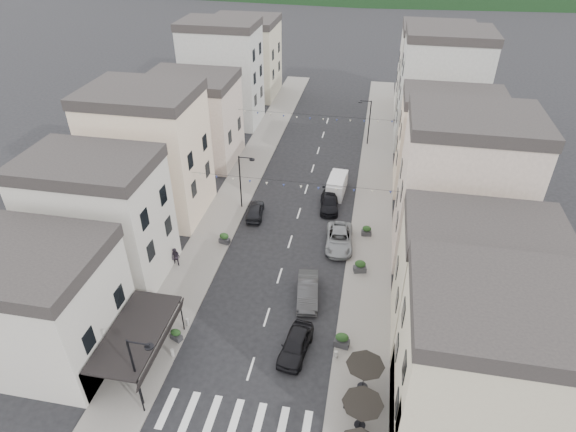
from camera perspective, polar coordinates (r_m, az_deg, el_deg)
name	(u,v)px	position (r m, az deg, el deg)	size (l,w,h in m)	color
sidewalk_left	(244,178)	(56.17, -5.26, 4.47)	(4.00, 76.00, 0.12)	slate
sidewalk_right	(374,191)	(54.38, 10.19, 2.98)	(4.00, 76.00, 0.12)	slate
boutique_building	(24,307)	(37.88, -28.81, -9.48)	(12.00, 8.00, 8.00)	beige
bistro_building	(491,378)	(30.39, 22.89, -17.31)	(10.00, 8.00, 10.00)	#BDB196
boutique_awning	(139,334)	(34.36, -17.21, -13.16)	(3.77, 7.50, 3.28)	black
buildings_row_left	(198,107)	(60.68, -10.65, 12.63)	(10.20, 54.16, 14.00)	beige
buildings_row_right	(446,126)	(56.29, 18.23, 10.04)	(10.20, 54.16, 14.50)	#BDB196
cafe_terrace	(362,406)	(30.72, 8.81, -21.37)	(2.50, 8.10, 2.53)	black
streetlamp_left_near	(138,367)	(31.68, -17.36, -16.73)	(1.70, 0.56, 6.00)	black
streetlamp_left_far	(243,177)	(48.96, -5.40, 4.64)	(1.70, 0.56, 6.00)	black
streetlamp_right_far	(368,118)	(63.59, 9.41, 11.40)	(1.70, 0.56, 6.00)	black
bollards	(249,371)	(34.50, -4.69, -17.79)	(11.66, 10.26, 0.60)	gray
bunting_near	(292,185)	(43.42, 0.50, 3.70)	(19.00, 0.28, 0.62)	black
bunting_far	(317,118)	(57.67, 3.40, 11.53)	(19.00, 0.28, 0.62)	black
parked_car_a	(296,345)	(35.41, 0.91, -14.99)	(1.78, 4.43, 1.51)	black
parked_car_b	(308,291)	(39.32, 2.35, -8.87)	(1.64, 4.71, 1.55)	#323235
parked_car_c	(339,239)	(45.07, 6.08, -2.73)	(2.45, 5.31, 1.47)	gray
parked_car_d	(329,202)	(50.44, 4.92, 1.61)	(1.87, 4.60, 1.34)	black
parked_car_e	(255,211)	(49.05, -3.94, 0.65)	(1.60, 3.99, 1.36)	black
delivery_van	(337,185)	(52.92, 5.82, 3.68)	(2.04, 4.52, 2.11)	silver
pedestrian_a	(155,316)	(38.29, -15.49, -11.31)	(0.67, 0.44, 1.82)	black
pedestrian_b	(176,257)	(43.37, -13.17, -4.77)	(0.86, 0.67, 1.78)	black
planter_la	(176,335)	(37.16, -13.14, -13.53)	(1.01, 0.81, 1.00)	#2E2E30
planter_lb	(224,238)	(45.44, -7.56, -2.63)	(1.08, 0.72, 1.11)	#2F2F32
planter_ra	(342,340)	(35.95, 6.40, -14.40)	(1.18, 0.77, 1.23)	#2B2B2D
planter_rb	(360,266)	(42.21, 8.54, -5.91)	(1.19, 0.85, 1.20)	#323335
planter_rc	(367,231)	(46.70, 9.29, -1.72)	(1.00, 0.62, 1.06)	#2F2E31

